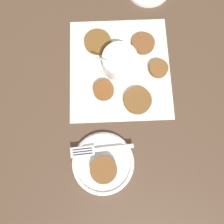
{
  "coord_description": "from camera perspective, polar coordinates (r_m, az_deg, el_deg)",
  "views": [
    {
      "loc": [
        -0.3,
        0.06,
        0.65
      ],
      "look_at": [
        -0.16,
        0.05,
        0.02
      ],
      "focal_mm": 35.0,
      "sensor_mm": 36.0,
      "label": 1
    }
  ],
  "objects": [
    {
      "name": "napkin",
      "position": [
        0.71,
        2.07,
        11.34
      ],
      "size": [
        0.35,
        0.33,
        0.0
      ],
      "color": "silver",
      "rests_on": "ground_plane"
    },
    {
      "name": "fritter_0",
      "position": [
        0.74,
        -3.78,
        17.83
      ],
      "size": [
        0.09,
        0.09,
        0.01
      ],
      "color": "brown",
      "rests_on": "napkin"
    },
    {
      "name": "sauce_bowl",
      "position": [
        0.68,
        1.97,
        12.82
      ],
      "size": [
        0.11,
        0.12,
        0.11
      ],
      "color": "white",
      "rests_on": "napkin"
    },
    {
      "name": "fritter_4",
      "position": [
        0.67,
        -2.2,
        5.73
      ],
      "size": [
        0.06,
        0.06,
        0.02
      ],
      "color": "brown",
      "rests_on": "napkin"
    },
    {
      "name": "ground_plane",
      "position": [
        0.72,
        3.59,
        12.46
      ],
      "size": [
        4.0,
        4.0,
        0.0
      ],
      "primitive_type": "plane",
      "color": "#4C3828"
    },
    {
      "name": "fritter_2",
      "position": [
        0.74,
        8.12,
        17.36
      ],
      "size": [
        0.07,
        0.07,
        0.02
      ],
      "color": "brown",
      "rests_on": "napkin"
    },
    {
      "name": "fork",
      "position": [
        0.63,
        -4.45,
        -9.91
      ],
      "size": [
        0.03,
        0.18,
        0.0
      ],
      "color": "silver",
      "rests_on": "serving_plate"
    },
    {
      "name": "fritter_on_plate",
      "position": [
        0.62,
        -2.21,
        -14.84
      ],
      "size": [
        0.07,
        0.07,
        0.02
      ],
      "color": "brown",
      "rests_on": "serving_plate"
    },
    {
      "name": "serving_plate",
      "position": [
        0.64,
        -2.31,
        -13.17
      ],
      "size": [
        0.18,
        0.18,
        0.02
      ],
      "color": "white",
      "rests_on": "ground_plane"
    },
    {
      "name": "fritter_1",
      "position": [
        0.67,
        6.7,
        3.04
      ],
      "size": [
        0.08,
        0.08,
        0.01
      ],
      "color": "brown",
      "rests_on": "napkin"
    },
    {
      "name": "fritter_3",
      "position": [
        0.71,
        12.03,
        11.06
      ],
      "size": [
        0.06,
        0.06,
        0.02
      ],
      "color": "brown",
      "rests_on": "napkin"
    }
  ]
}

